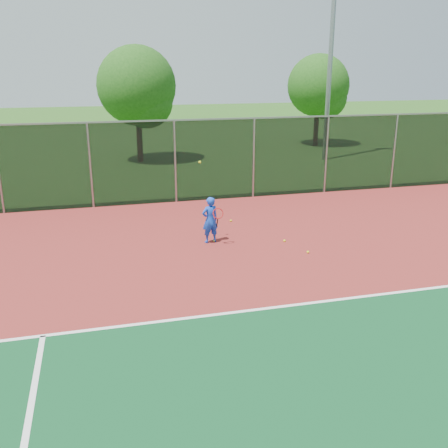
% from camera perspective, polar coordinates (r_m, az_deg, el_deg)
% --- Properties ---
extents(court_apron, '(30.00, 20.00, 0.02)m').
position_cam_1_polar(court_apron, '(10.91, 19.70, -9.96)').
color(court_apron, maroon).
rests_on(court_apron, ground).
extents(fence_back, '(30.00, 0.06, 3.03)m').
position_cam_1_polar(fence_back, '(19.07, 3.41, 7.64)').
color(fence_back, black).
rests_on(fence_back, court_apron).
extents(tennis_player, '(0.59, 0.62, 2.36)m').
position_cam_1_polar(tennis_player, '(14.16, -1.60, 0.49)').
color(tennis_player, blue).
rests_on(tennis_player, court_apron).
extents(practice_ball_0, '(0.07, 0.07, 0.07)m').
position_cam_1_polar(practice_ball_0, '(13.71, 9.57, -3.17)').
color(practice_ball_0, yellow).
rests_on(practice_ball_0, court_apron).
extents(practice_ball_3, '(0.07, 0.07, 0.07)m').
position_cam_1_polar(practice_ball_3, '(14.49, 6.92, -1.91)').
color(practice_ball_3, yellow).
rests_on(practice_ball_3, court_apron).
extents(practice_ball_5, '(0.07, 0.07, 0.07)m').
position_cam_1_polar(practice_ball_5, '(16.23, 0.79, 0.39)').
color(practice_ball_5, yellow).
rests_on(practice_ball_5, court_apron).
extents(practice_ball_6, '(0.07, 0.07, 0.07)m').
position_cam_1_polar(practice_ball_6, '(14.40, -1.10, -1.90)').
color(practice_ball_6, yellow).
rests_on(practice_ball_6, court_apron).
extents(floodlight_n, '(0.90, 0.40, 13.39)m').
position_cam_1_polar(floodlight_n, '(27.54, 12.39, 22.72)').
color(floodlight_n, gray).
rests_on(floodlight_n, ground).
extents(tree_back_left, '(4.02, 4.02, 5.91)m').
position_cam_1_polar(tree_back_left, '(26.63, -9.69, 14.92)').
color(tree_back_left, '#321E12').
rests_on(tree_back_left, ground).
extents(tree_back_mid, '(3.81, 3.81, 5.60)m').
position_cam_1_polar(tree_back_mid, '(32.51, 10.93, 14.96)').
color(tree_back_mid, '#321E12').
rests_on(tree_back_mid, ground).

